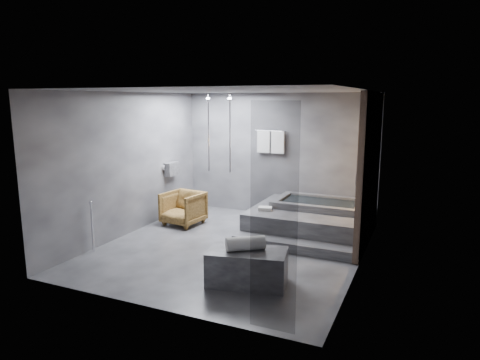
% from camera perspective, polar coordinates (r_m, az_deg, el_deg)
% --- Properties ---
extents(room, '(5.00, 5.04, 2.82)m').
position_cam_1_polar(room, '(7.56, 2.39, 3.66)').
color(room, '#2B2B2E').
rests_on(room, ground).
extents(tub_deck, '(2.20, 2.00, 0.50)m').
position_cam_1_polar(tub_deck, '(8.79, 9.23, -5.33)').
color(tub_deck, '#303032').
rests_on(tub_deck, ground).
extents(tub_step, '(2.20, 0.36, 0.18)m').
position_cam_1_polar(tub_step, '(7.75, 6.93, -8.72)').
color(tub_step, '#303032').
rests_on(tub_step, ground).
extents(concrete_bench, '(1.24, 0.85, 0.51)m').
position_cam_1_polar(concrete_bench, '(6.35, 0.97, -11.54)').
color(concrete_bench, '#2C2C2F').
rests_on(concrete_bench, ground).
extents(driftwood_chair, '(0.85, 0.87, 0.71)m').
position_cam_1_polar(driftwood_chair, '(9.28, -7.59, -3.73)').
color(driftwood_chair, '#402A10').
rests_on(driftwood_chair, ground).
extents(rolled_towel, '(0.58, 0.50, 0.20)m').
position_cam_1_polar(rolled_towel, '(6.23, 0.75, -8.46)').
color(rolled_towel, silver).
rests_on(rolled_towel, concrete_bench).
extents(deck_towel, '(0.30, 0.25, 0.07)m').
position_cam_1_polar(deck_towel, '(8.46, 3.37, -3.83)').
color(deck_towel, silver).
rests_on(deck_towel, tub_deck).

